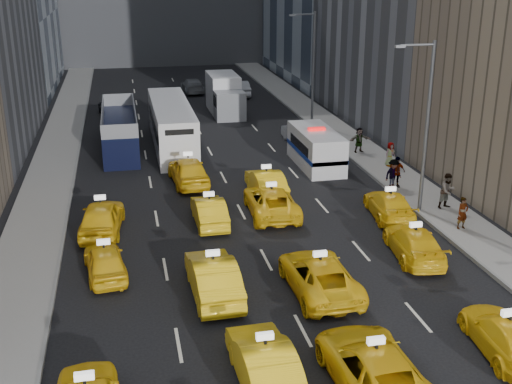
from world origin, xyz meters
TOP-DOWN VIEW (x-y plane):
  - ground at (0.00, 0.00)m, footprint 160.00×160.00m
  - sidewalk_west at (-10.50, 25.00)m, footprint 3.00×90.00m
  - sidewalk_east at (10.50, 25.00)m, footprint 3.00×90.00m
  - curb_west at (-9.05, 25.00)m, footprint 0.15×90.00m
  - curb_east at (9.05, 25.00)m, footprint 0.15×90.00m
  - streetlight_near at (9.18, 12.00)m, footprint 2.15×0.22m
  - streetlight_far at (9.18, 32.00)m, footprint 2.15×0.22m
  - taxi_5 at (-2.05, -0.81)m, footprint 1.80×4.76m
  - taxi_6 at (1.22, -1.68)m, footprint 2.68×5.51m
  - taxi_7 at (6.33, -0.78)m, footprint 2.35×4.78m
  - taxi_8 at (-7.01, 7.89)m, footprint 2.07×4.13m
  - taxi_9 at (-2.77, 5.29)m, footprint 1.84×4.98m
  - taxi_10 at (1.44, 4.70)m, footprint 2.50×5.28m
  - taxi_11 at (6.57, 6.90)m, footprint 2.54×4.93m
  - taxi_12 at (-7.21, 12.68)m, footprint 2.41×4.95m
  - taxi_13 at (-1.89, 12.70)m, footprint 1.51×4.25m
  - taxi_14 at (1.49, 13.33)m, footprint 2.67×5.37m
  - taxi_15 at (7.40, 11.63)m, footprint 2.50×4.89m
  - taxi_16 at (-2.23, 19.17)m, footprint 2.31×5.03m
  - taxi_17 at (1.87, 16.22)m, footprint 1.67×4.62m
  - nypd_van at (6.29, 21.07)m, footprint 2.54×6.08m
  - double_decker at (-6.12, 27.77)m, footprint 3.21×10.43m
  - city_bus at (-2.47, 27.71)m, footprint 2.96×12.41m
  - box_truck at (3.05, 37.84)m, footprint 2.76×7.32m
  - misc_car_0 at (6.72, 26.56)m, footprint 1.67×4.67m
  - misc_car_1 at (-6.54, 38.85)m, footprint 2.96×5.36m
  - misc_car_2 at (1.34, 47.89)m, footprint 2.18×5.03m
  - misc_car_3 at (-1.43, 43.18)m, footprint 2.16×4.35m
  - misc_car_4 at (5.70, 45.19)m, footprint 1.71×4.70m
  - pedestrian_0 at (10.19, 9.18)m, footprint 0.65×0.48m
  - pedestrian_1 at (10.81, 11.94)m, footprint 1.04×0.74m
  - pedestrian_2 at (9.28, 15.54)m, footprint 1.21×0.80m
  - pedestrian_3 at (9.53, 15.69)m, footprint 1.10×0.53m
  - pedestrian_4 at (10.86, 19.69)m, footprint 0.86×0.65m
  - pedestrian_5 at (10.04, 23.13)m, footprint 1.65×0.69m

SIDE VIEW (x-z plane):
  - ground at x=0.00m, z-range 0.00..0.00m
  - sidewalk_west at x=-10.50m, z-range 0.00..0.15m
  - sidewalk_east at x=10.50m, z-range 0.00..0.15m
  - curb_west at x=-9.05m, z-range 0.00..0.18m
  - curb_east at x=9.05m, z-range 0.00..0.18m
  - taxi_7 at x=6.33m, z-range 0.00..1.34m
  - taxi_8 at x=-7.01m, z-range 0.00..1.35m
  - taxi_15 at x=7.40m, z-range 0.00..1.36m
  - taxi_11 at x=6.57m, z-range 0.00..1.37m
  - taxi_13 at x=-1.89m, z-range 0.00..1.40m
  - misc_car_1 at x=-6.54m, z-range 0.00..1.42m
  - misc_car_3 at x=-1.43m, z-range 0.00..1.43m
  - misc_car_2 at x=1.34m, z-range 0.00..1.44m
  - taxi_10 at x=1.44m, z-range 0.00..1.45m
  - taxi_14 at x=1.49m, z-range 0.00..1.46m
  - taxi_6 at x=1.22m, z-range 0.00..1.51m
  - taxi_17 at x=1.87m, z-range 0.00..1.51m
  - misc_car_0 at x=6.72m, z-range 0.00..1.53m
  - misc_car_4 at x=5.70m, z-range 0.00..1.54m
  - taxi_5 at x=-2.05m, z-range 0.00..1.55m
  - taxi_12 at x=-7.21m, z-range 0.00..1.62m
  - taxi_9 at x=-2.77m, z-range 0.00..1.63m
  - taxi_16 at x=-2.23m, z-range 0.00..1.67m
  - pedestrian_4 at x=10.86m, z-range 0.15..1.71m
  - pedestrian_0 at x=10.19m, z-range 0.15..1.78m
  - pedestrian_5 at x=10.04m, z-range 0.15..1.87m
  - pedestrian_2 at x=9.28m, z-range 0.15..1.89m
  - pedestrian_3 at x=9.53m, z-range 0.15..2.00m
  - pedestrian_1 at x=10.81m, z-range 0.15..2.08m
  - nypd_van at x=6.29m, z-range -0.12..2.46m
  - double_decker at x=-6.12m, z-range -0.02..2.97m
  - city_bus at x=-2.47m, z-range -0.01..3.17m
  - box_truck at x=3.05m, z-range -0.02..3.28m
  - streetlight_near at x=9.18m, z-range 0.42..9.42m
  - streetlight_far at x=9.18m, z-range 0.42..9.42m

